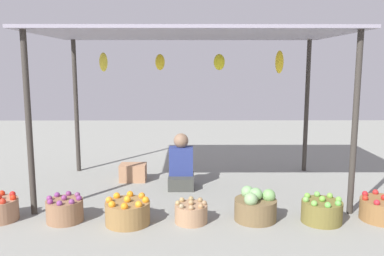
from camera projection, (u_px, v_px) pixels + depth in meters
ground_plane at (192, 188)px, 5.76m from camera, size 14.00×14.00×0.00m
market_stall_structure at (192, 43)px, 5.44m from camera, size 4.04×2.25×2.17m
vendor_person at (181, 167)px, 5.78m from camera, size 0.36×0.44×0.78m
basket_red_tomatoes at (0, 209)px, 4.57m from camera, size 0.41×0.41×0.31m
basket_purple_onions at (65, 210)px, 4.54m from camera, size 0.41×0.41×0.31m
basket_oranges at (128, 212)px, 4.47m from camera, size 0.49×0.49×0.32m
basket_potatoes at (191, 213)px, 4.51m from camera, size 0.37×0.37×0.26m
basket_cabbages at (255, 207)px, 4.57m from camera, size 0.48×0.48×0.38m
basket_green_apples at (322, 211)px, 4.51m from camera, size 0.45×0.45×0.30m
basket_red_apples at (383, 209)px, 4.58m from camera, size 0.51×0.51×0.30m
wooden_crate_near_vendor at (133, 172)px, 6.11m from camera, size 0.39×0.28×0.26m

